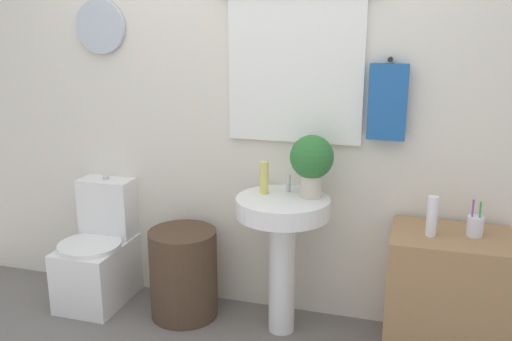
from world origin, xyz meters
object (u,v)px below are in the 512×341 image
object	(u,v)px
soap_bottle	(264,178)
potted_plant	(312,160)
laundry_hamper	(184,273)
pedestal_sink	(283,232)
wooden_cabinet	(446,296)
toilet	(100,256)
lotion_bottle	(432,216)
toothbrush_cup	(475,226)

from	to	relation	value
soap_bottle	potted_plant	size ratio (longest dim) A/B	0.53
laundry_hamper	soap_bottle	bearing A→B (deg)	5.92
pedestal_sink	wooden_cabinet	world-z (taller)	pedestal_sink
laundry_hamper	wooden_cabinet	bearing A→B (deg)	0.00
laundry_hamper	wooden_cabinet	world-z (taller)	wooden_cabinet
toilet	lotion_bottle	bearing A→B (deg)	-2.26
pedestal_sink	wooden_cabinet	xyz separation A→B (m)	(0.88, 0.00, -0.26)
pedestal_sink	lotion_bottle	world-z (taller)	lotion_bottle
potted_plant	toothbrush_cup	distance (m)	0.88
laundry_hamper	toilet	bearing A→B (deg)	176.34
laundry_hamper	potted_plant	distance (m)	1.04
laundry_hamper	lotion_bottle	distance (m)	1.47
laundry_hamper	toothbrush_cup	xyz separation A→B (m)	(1.58, 0.02, 0.47)
toilet	soap_bottle	distance (m)	1.22
laundry_hamper	soap_bottle	size ratio (longest dim) A/B	2.95
pedestal_sink	potted_plant	world-z (taller)	potted_plant
pedestal_sink	lotion_bottle	size ratio (longest dim) A/B	3.88
laundry_hamper	lotion_bottle	world-z (taller)	lotion_bottle
laundry_hamper	pedestal_sink	xyz separation A→B (m)	(0.60, -0.00, 0.33)
potted_plant	soap_bottle	bearing A→B (deg)	-177.80
soap_bottle	potted_plant	world-z (taller)	potted_plant
lotion_bottle	laundry_hamper	bearing A→B (deg)	178.33
pedestal_sink	lotion_bottle	xyz separation A→B (m)	(0.77, -0.04, 0.19)
toilet	wooden_cabinet	bearing A→B (deg)	-1.04
toilet	potted_plant	xyz separation A→B (m)	(1.33, 0.02, 0.71)
laundry_hamper	wooden_cabinet	distance (m)	1.48
potted_plant	lotion_bottle	bearing A→B (deg)	-9.00
laundry_hamper	toothbrush_cup	bearing A→B (deg)	0.72
potted_plant	toothbrush_cup	xyz separation A→B (m)	(0.84, -0.04, -0.27)
pedestal_sink	soap_bottle	bearing A→B (deg)	157.38
soap_bottle	laundry_hamper	bearing A→B (deg)	-174.08
toilet	wooden_cabinet	world-z (taller)	toilet
laundry_hamper	potted_plant	xyz separation A→B (m)	(0.74, 0.06, 0.73)
toilet	laundry_hamper	distance (m)	0.59
pedestal_sink	potted_plant	bearing A→B (deg)	23.20
potted_plant	lotion_bottle	world-z (taller)	potted_plant
toothbrush_cup	pedestal_sink	bearing A→B (deg)	-178.84
wooden_cabinet	toilet	bearing A→B (deg)	178.96
wooden_cabinet	potted_plant	world-z (taller)	potted_plant
laundry_hamper	pedestal_sink	size ratio (longest dim) A/B	0.67
pedestal_sink	potted_plant	distance (m)	0.43
lotion_bottle	toilet	bearing A→B (deg)	177.74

